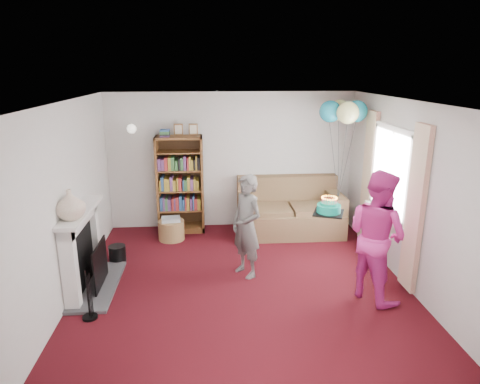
{
  "coord_description": "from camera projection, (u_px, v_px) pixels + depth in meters",
  "views": [
    {
      "loc": [
        -0.46,
        -5.23,
        2.9
      ],
      "look_at": [
        0.01,
        0.6,
        1.2
      ],
      "focal_mm": 32.0,
      "sensor_mm": 36.0,
      "label": 1
    }
  ],
  "objects": [
    {
      "name": "wall_left",
      "position": [
        63.0,
        206.0,
        5.33
      ],
      "size": [
        0.02,
        5.0,
        2.5
      ],
      "primitive_type": "cube",
      "color": "silver",
      "rests_on": "ground"
    },
    {
      "name": "ceiling",
      "position": [
        243.0,
        102.0,
        5.15
      ],
      "size": [
        4.5,
        5.0,
        0.01
      ],
      "primitive_type": "cube",
      "color": "white",
      "rests_on": "wall_back"
    },
    {
      "name": "wall_sconce",
      "position": [
        132.0,
        129.0,
        7.45
      ],
      "size": [
        0.16,
        0.23,
        0.16
      ],
      "color": "gold",
      "rests_on": "ground"
    },
    {
      "name": "wall_right",
      "position": [
        413.0,
        197.0,
        5.67
      ],
      "size": [
        0.02,
        5.0,
        2.5
      ],
      "primitive_type": "cube",
      "color": "silver",
      "rests_on": "ground"
    },
    {
      "name": "person_striped",
      "position": [
        247.0,
        226.0,
        6.05
      ],
      "size": [
        0.6,
        0.65,
        1.49
      ],
      "primitive_type": "imported",
      "rotation": [
        0.0,
        0.0,
        -0.98
      ],
      "color": "black",
      "rests_on": "ground"
    },
    {
      "name": "wicker_basket",
      "position": [
        171.0,
        229.0,
        7.48
      ],
      "size": [
        0.46,
        0.46,
        0.4
      ],
      "rotation": [
        0.0,
        0.0,
        0.11
      ],
      "color": "#936944",
      "rests_on": "ground"
    },
    {
      "name": "bookcase",
      "position": [
        180.0,
        185.0,
        7.74
      ],
      "size": [
        0.83,
        0.42,
        1.96
      ],
      "color": "#472B14",
      "rests_on": "ground"
    },
    {
      "name": "ground",
      "position": [
        243.0,
        288.0,
        5.85
      ],
      "size": [
        5.0,
        5.0,
        0.0
      ],
      "primitive_type": "plane",
      "color": "black",
      "rests_on": "ground"
    },
    {
      "name": "mantel_vase",
      "position": [
        70.0,
        204.0,
        5.18
      ],
      "size": [
        0.4,
        0.4,
        0.37
      ],
      "primitive_type": "imported",
      "rotation": [
        0.0,
        0.0,
        -0.14
      ],
      "color": "beige",
      "rests_on": "fireplace"
    },
    {
      "name": "wall_back",
      "position": [
        231.0,
        161.0,
        7.9
      ],
      "size": [
        4.5,
        0.02,
        2.5
      ],
      "primitive_type": "cube",
      "color": "silver",
      "rests_on": "ground"
    },
    {
      "name": "fireplace",
      "position": [
        87.0,
        253.0,
        5.73
      ],
      "size": [
        0.55,
        1.8,
        1.12
      ],
      "color": "#3F3F42",
      "rests_on": "ground"
    },
    {
      "name": "birthday_cake",
      "position": [
        329.0,
        209.0,
        5.52
      ],
      "size": [
        0.37,
        0.37,
        0.22
      ],
      "rotation": [
        0.0,
        0.0,
        -0.38
      ],
      "color": "black",
      "rests_on": "ground"
    },
    {
      "name": "sofa",
      "position": [
        289.0,
        212.0,
        7.81
      ],
      "size": [
        1.85,
        0.98,
        0.98
      ],
      "rotation": [
        0.0,
        0.0,
        -0.01
      ],
      "color": "brown",
      "rests_on": "ground"
    },
    {
      "name": "window_bay",
      "position": [
        389.0,
        188.0,
        6.25
      ],
      "size": [
        0.14,
        2.02,
        2.2
      ],
      "color": "white",
      "rests_on": "ground"
    },
    {
      "name": "person_magenta",
      "position": [
        377.0,
        236.0,
        5.43
      ],
      "size": [
        0.96,
        1.03,
        1.71
      ],
      "primitive_type": "imported",
      "rotation": [
        0.0,
        0.0,
        2.05
      ],
      "color": "#CC2885",
      "rests_on": "ground"
    },
    {
      "name": "balloons",
      "position": [
        343.0,
        111.0,
        6.95
      ],
      "size": [
        0.79,
        0.79,
        1.71
      ],
      "color": "#3F3F3F",
      "rests_on": "ground"
    }
  ]
}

